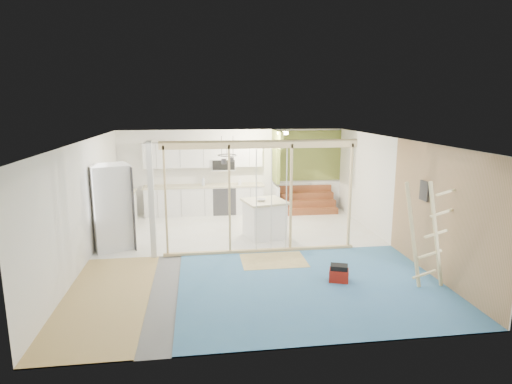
{
  "coord_description": "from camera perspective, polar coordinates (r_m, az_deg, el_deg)",
  "views": [
    {
      "loc": [
        -1.08,
        -9.29,
        3.35
      ],
      "look_at": [
        0.28,
        0.6,
        1.31
      ],
      "focal_mm": 30.0,
      "sensor_mm": 36.0,
      "label": 1
    }
  ],
  "objects": [
    {
      "name": "pot_rack",
      "position": [
        11.29,
        -3.86,
        4.65
      ],
      "size": [
        0.52,
        0.52,
        0.72
      ],
      "color": "black",
      "rests_on": "room"
    },
    {
      "name": "ceiling_light",
      "position": [
        12.57,
        3.6,
        7.84
      ],
      "size": [
        0.32,
        0.32,
        0.08
      ],
      "primitive_type": "cylinder",
      "color": "#FFEABF",
      "rests_on": "room"
    },
    {
      "name": "green_partition",
      "position": [
        13.54,
        5.64,
        1.27
      ],
      "size": [
        2.25,
        1.51,
        2.6
      ],
      "color": "olive",
      "rests_on": "room"
    },
    {
      "name": "ladder",
      "position": [
        8.39,
        21.9,
        -5.36
      ],
      "size": [
        1.08,
        0.11,
        2.01
      ],
      "rotation": [
        0.0,
        0.0,
        0.13
      ],
      "color": "beige",
      "rests_on": "room"
    },
    {
      "name": "soap_bottle_a",
      "position": [
        13.1,
        -7.06,
        1.44
      ],
      "size": [
        0.11,
        0.11,
        0.28
      ],
      "primitive_type": "imported",
      "rotation": [
        0.0,
        0.0,
        -0.0
      ],
      "color": "silver",
      "rests_on": "base_cabinets"
    },
    {
      "name": "toolbox",
      "position": [
        8.51,
        10.99,
        -10.66
      ],
      "size": [
        0.43,
        0.38,
        0.34
      ],
      "rotation": [
        0.0,
        0.0,
        -0.34
      ],
      "color": "#A11A0E",
      "rests_on": "room"
    },
    {
      "name": "sheathing_panel",
      "position": [
        8.85,
        23.51,
        -2.83
      ],
      "size": [
        0.02,
        4.0,
        2.6
      ],
      "primitive_type": "cube",
      "color": "tan",
      "rests_on": "room"
    },
    {
      "name": "soap_bottle_b",
      "position": [
        13.18,
        -2.17,
        1.42
      ],
      "size": [
        0.1,
        0.1,
        0.21
      ],
      "primitive_type": "imported",
      "rotation": [
        0.0,
        0.0,
        -0.05
      ],
      "color": "white",
      "rests_on": "base_cabinets"
    },
    {
      "name": "stud_frame",
      "position": [
        9.49,
        -2.81,
        0.95
      ],
      "size": [
        4.66,
        0.14,
        2.6
      ],
      "color": "#DABB85",
      "rests_on": "room"
    },
    {
      "name": "island",
      "position": [
        10.94,
        1.14,
        -3.63
      ],
      "size": [
        1.19,
        1.19,
        0.97
      ],
      "rotation": [
        0.0,
        0.0,
        0.23
      ],
      "color": "white",
      "rests_on": "room"
    },
    {
      "name": "room",
      "position": [
        9.58,
        -1.17,
        -0.8
      ],
      "size": [
        7.01,
        8.01,
        2.61
      ],
      "color": "slate",
      "rests_on": "ground"
    },
    {
      "name": "upper_cabinets",
      "position": [
        13.2,
        -6.76,
        4.82
      ],
      "size": [
        3.6,
        0.41,
        0.85
      ],
      "color": "silver",
      "rests_on": "room"
    },
    {
      "name": "bowl",
      "position": [
        10.75,
        0.71,
        -1.06
      ],
      "size": [
        0.27,
        0.27,
        0.06
      ],
      "primitive_type": "imported",
      "rotation": [
        0.0,
        0.0,
        -0.17
      ],
      "color": "white",
      "rests_on": "island"
    },
    {
      "name": "fridge",
      "position": [
        10.55,
        -18.69,
        -1.92
      ],
      "size": [
        1.14,
        1.1,
        2.01
      ],
      "rotation": [
        0.0,
        0.0,
        0.38
      ],
      "color": "white",
      "rests_on": "room"
    },
    {
      "name": "floor_overlays",
      "position": [
        10.0,
        -0.76,
        -7.95
      ],
      "size": [
        7.0,
        8.0,
        0.03
      ],
      "color": "silver",
      "rests_on": "room"
    },
    {
      "name": "electrical_panel",
      "position": [
        9.25,
        21.52,
        0.15
      ],
      "size": [
        0.04,
        0.3,
        0.4
      ],
      "primitive_type": "cube",
      "color": "#35353A",
      "rests_on": "room"
    },
    {
      "name": "base_cabinets",
      "position": [
        12.99,
        -9.97,
        -1.44
      ],
      "size": [
        4.45,
        2.24,
        0.93
      ],
      "color": "silver",
      "rests_on": "room"
    }
  ]
}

